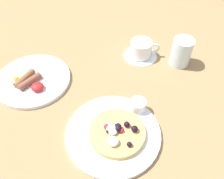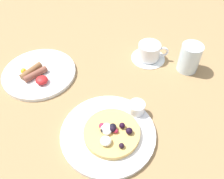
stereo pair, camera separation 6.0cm
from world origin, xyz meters
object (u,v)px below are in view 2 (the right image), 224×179
object	(u,v)px
syrup_ramekin	(136,108)
coffee_saucer	(147,58)
breakfast_plate	(38,73)
water_glass	(189,58)
pancake_plate	(107,133)
coffee_cup	(149,51)

from	to	relation	value
syrup_ramekin	coffee_saucer	distance (m)	0.26
breakfast_plate	coffee_saucer	size ratio (longest dim) A/B	2.01
syrup_ramekin	water_glass	distance (m)	0.28
water_glass	pancake_plate	bearing A→B (deg)	-140.84
pancake_plate	coffee_cup	bearing A→B (deg)	60.55
pancake_plate	coffee_saucer	world-z (taller)	pancake_plate
coffee_saucer	coffee_cup	size ratio (longest dim) A/B	1.14
coffee_saucer	water_glass	xyz separation A→B (m)	(0.12, -0.07, 0.05)
coffee_saucer	coffee_cup	distance (m)	0.03
breakfast_plate	coffee_saucer	distance (m)	0.40
breakfast_plate	coffee_cup	world-z (taller)	coffee_cup
syrup_ramekin	breakfast_plate	xyz separation A→B (m)	(-0.31, 0.20, -0.02)
coffee_cup	water_glass	distance (m)	0.14
coffee_cup	water_glass	xyz separation A→B (m)	(0.12, -0.07, 0.01)
breakfast_plate	water_glass	distance (m)	0.52
pancake_plate	syrup_ramekin	bearing A→B (deg)	35.83
coffee_cup	pancake_plate	bearing A→B (deg)	-119.45
water_glass	coffee_cup	bearing A→B (deg)	151.10
syrup_ramekin	pancake_plate	bearing A→B (deg)	-144.17
breakfast_plate	coffee_cup	xyz separation A→B (m)	(0.39, 0.05, 0.03)
pancake_plate	breakfast_plate	size ratio (longest dim) A/B	1.06
water_glass	coffee_saucer	bearing A→B (deg)	151.27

